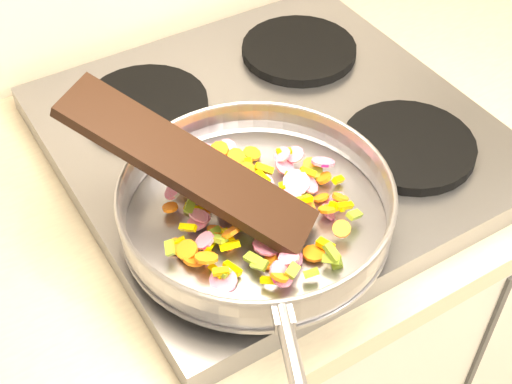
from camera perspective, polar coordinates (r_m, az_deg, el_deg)
cooktop at (r=1.07m, az=1.35°, el=4.25°), size 0.60×0.60×0.04m
grate_fl at (r=0.91m, az=-1.33°, el=-2.40°), size 0.19×0.19×0.02m
grate_fr at (r=1.04m, az=12.12°, el=3.64°), size 0.19×0.19×0.02m
grate_bl at (r=1.10m, az=-8.82°, el=6.89°), size 0.19×0.19×0.02m
grate_br at (r=1.21m, az=3.46°, el=11.27°), size 0.19×0.19×0.02m
saute_pan at (r=0.88m, az=0.02°, el=-1.00°), size 0.38×0.53×0.06m
vegetable_heap at (r=0.89m, az=0.10°, el=-1.22°), size 0.27×0.27×0.05m
wooden_spatula at (r=0.85m, az=-5.45°, el=2.17°), size 0.25×0.30×0.14m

